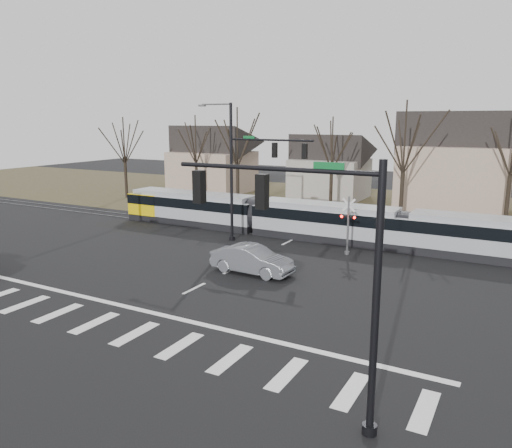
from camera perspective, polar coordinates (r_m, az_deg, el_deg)
The scene contains 15 objects.
ground at distance 26.04m, azimuth -9.67°, elevation -8.56°, with size 140.00×140.00×0.00m, color black.
grass_verge at distance 54.02m, azimuth 11.81°, elevation 2.02°, with size 140.00×28.00×0.01m, color #38331E.
crosswalk at distance 23.28m, azimuth -15.89°, elevation -11.37°, with size 27.00×2.60×0.01m.
stop_line at distance 24.75m, azimuth -12.28°, elevation -9.75°, with size 28.00×0.35×0.01m, color silver.
lane_dashes at distance 39.27m, azimuth 4.92°, elevation -1.43°, with size 0.18×30.00×0.01m.
rail_pair at distance 39.08m, azimuth 4.80°, elevation -1.46°, with size 90.00×1.52×0.06m.
tram at distance 38.16m, azimuth 7.88°, elevation 0.44°, with size 36.92×2.74×2.80m.
sedan at distance 29.75m, azimuth -0.45°, elevation -4.09°, with size 5.12×1.99×1.66m, color slate.
signal_pole_near_right at distance 14.54m, azimuth 6.58°, elevation -3.55°, with size 6.72×0.44×8.00m.
signal_pole_far at distance 36.31m, azimuth -0.68°, elevation 6.63°, with size 9.28×0.44×10.20m.
rail_crossing_signal at distance 34.19m, azimuth 10.46°, elevation -0.36°, with size 1.08×0.36×4.00m.
tree_row at distance 47.11m, azimuth 12.24°, elevation 6.72°, with size 59.20×7.20×10.00m.
house_a at distance 63.87m, azimuth -5.01°, elevation 7.74°, with size 9.72×8.64×8.60m.
house_b at distance 58.86m, azimuth 8.45°, elevation 6.83°, with size 8.64×7.56×7.65m.
house_c at distance 52.53m, azimuth 21.87°, elevation 6.90°, with size 10.80×8.64×10.10m.
Camera 1 is at (15.35, -19.01, 9.01)m, focal length 35.00 mm.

